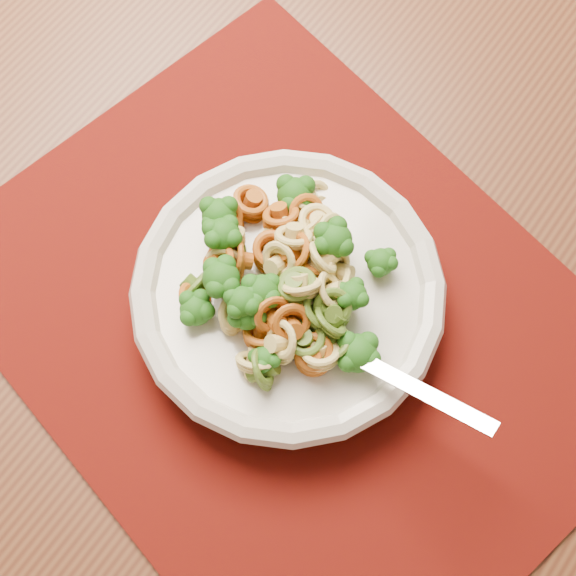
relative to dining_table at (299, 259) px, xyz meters
The scene contains 5 objects.
dining_table is the anchor object (origin of this frame).
placemat 0.13m from the dining_table, 59.87° to the right, with size 0.50×0.39×0.00m, color #561103.
pasta_bowl 0.14m from the dining_table, 63.05° to the right, with size 0.24×0.24×0.05m.
pasta_broccoli_heap 0.16m from the dining_table, 63.05° to the right, with size 0.20×0.20×0.06m, color tan, non-canonical shape.
fork 0.18m from the dining_table, 47.72° to the right, with size 0.19×0.02×0.01m, color silver, non-canonical shape.
Camera 1 is at (0.81, -0.92, 1.30)m, focal length 50.00 mm.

